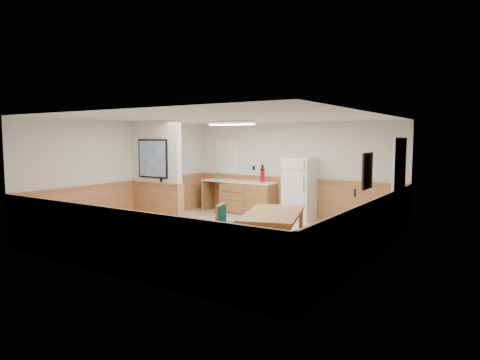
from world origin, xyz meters
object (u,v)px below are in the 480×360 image
Objects in this scene: refrigerator at (299,189)px; soap_bottle at (217,176)px; dining_table at (273,217)px; dining_bench at (346,246)px; fire_extinguisher at (262,175)px; dining_chair at (226,223)px.

refrigerator reaches higher than soap_bottle.
soap_bottle is (-3.66, 3.29, 0.34)m from dining_table.
dining_bench is at bearing -54.98° from refrigerator.
soap_bottle is (-5.06, 3.37, 0.65)m from dining_bench.
dining_bench is (2.38, -3.27, -0.45)m from refrigerator.
fire_extinguisher reaches higher than dining_table.
dining_chair is 3.67m from fire_extinguisher.
fire_extinguisher is (-3.49, 3.30, 0.76)m from dining_bench.
dining_table is at bearing -3.12° from dining_chair.
soap_bottle is (-2.77, 3.48, 0.50)m from dining_chair.
dining_chair is at bearing -89.45° from refrigerator.
dining_table is 1.44m from dining_bench.
soap_bottle reaches higher than dining_table.
fire_extinguisher is at bearing 93.78° from dining_chair.
fire_extinguisher is 1.57m from soap_bottle.
dining_table is 4.93m from soap_bottle.
soap_bottle is at bearing 137.06° from dining_bench.
dining_bench is at bearing -12.86° from dining_chair.
dining_table is 4.42× the size of fire_extinguisher.
dining_chair is at bearing 173.52° from dining_bench.
fire_extinguisher is (-2.09, 3.21, 0.45)m from dining_table.
dining_chair reaches higher than dining_bench.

